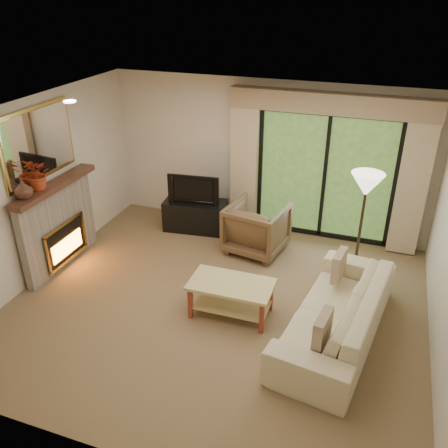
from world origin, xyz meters
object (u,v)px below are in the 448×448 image
(armchair, at_px, (257,228))
(coffee_table, at_px, (231,298))
(media_console, at_px, (196,215))
(sofa, at_px, (336,312))

(armchair, relative_size, coffee_table, 0.83)
(media_console, distance_m, sofa, 3.42)
(armchair, distance_m, coffee_table, 1.74)
(armchair, bearing_deg, sofa, 140.92)
(armchair, distance_m, sofa, 2.27)
(media_console, height_order, armchair, armchair)
(media_console, distance_m, coffee_table, 2.49)
(armchair, height_order, sofa, armchair)
(media_console, relative_size, coffee_table, 0.99)
(armchair, height_order, coffee_table, armchair)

